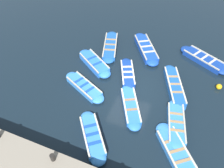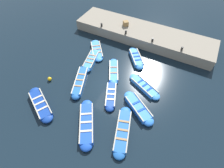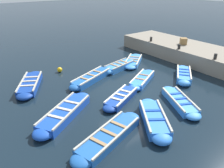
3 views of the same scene
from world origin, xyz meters
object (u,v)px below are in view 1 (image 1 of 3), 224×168
object	(u,v)px
boat_outer_right	(92,136)
boat_inner_gap	(131,106)
boat_centre	(110,46)
boat_stern_in	(146,48)
boat_bow_out	(176,152)
boat_alongside	(176,124)
boat_mid_row	(94,63)
buoy_orange_near	(219,87)
boat_far_corner	(128,74)
boat_outer_left	(84,87)
boat_tucked	(174,86)
bollard_mid_north	(53,157)
boat_end_of_row	(204,59)

from	to	relation	value
boat_outer_right	boat_inner_gap	bearing A→B (deg)	155.79
boat_centre	boat_inner_gap	xyz separation A→B (m)	(4.79, 3.16, -0.01)
boat_stern_in	boat_inner_gap	distance (m)	5.50
boat_stern_in	boat_bow_out	bearing A→B (deg)	25.65
boat_centre	boat_alongside	bearing A→B (deg)	48.41
boat_mid_row	buoy_orange_near	xyz separation A→B (m)	(-0.82, 7.87, -0.03)
boat_centre	boat_mid_row	world-z (taller)	boat_mid_row
boat_far_corner	boat_bow_out	bearing A→B (deg)	42.09
boat_far_corner	boat_outer_left	bearing A→B (deg)	-44.36
boat_tucked	boat_far_corner	bearing A→B (deg)	-91.14
boat_mid_row	boat_far_corner	bearing A→B (deg)	87.52
boat_outer_right	boat_outer_left	bearing A→B (deg)	-146.34
boat_outer_left	boat_outer_right	size ratio (longest dim) A/B	1.13
boat_inner_gap	bollard_mid_north	bearing A→B (deg)	-22.55
boat_bow_out	boat_outer_left	bearing A→B (deg)	-110.36
boat_far_corner	buoy_orange_near	xyz separation A→B (m)	(-0.92, 5.48, 0.02)
boat_inner_gap	boat_far_corner	bearing A→B (deg)	-157.45
boat_tucked	boat_outer_left	world-z (taller)	boat_tucked
boat_centre	boat_outer_right	world-z (taller)	boat_outer_right
boat_outer_left	boat_centre	bearing A→B (deg)	-178.78
boat_stern_in	buoy_orange_near	xyz separation A→B (m)	(2.07, 5.11, -0.02)
boat_end_of_row	boat_tucked	size ratio (longest dim) A/B	0.96
boat_stern_in	boat_inner_gap	xyz separation A→B (m)	(5.46, 0.66, -0.04)
boat_centre	boat_inner_gap	world-z (taller)	boat_centre
boat_far_corner	boat_mid_row	bearing A→B (deg)	-92.48
boat_centre	boat_inner_gap	size ratio (longest dim) A/B	1.25
buoy_orange_near	boat_far_corner	bearing A→B (deg)	-80.45
boat_bow_out	boat_inner_gap	size ratio (longest dim) A/B	1.00
bollard_mid_north	boat_bow_out	bearing A→B (deg)	120.10
boat_centre	boat_outer_right	xyz separation A→B (m)	(7.30, 2.03, 0.03)
boat_stern_in	buoy_orange_near	bearing A→B (deg)	67.96
boat_outer_left	bollard_mid_north	bearing A→B (deg)	13.51
boat_tucked	boat_inner_gap	xyz separation A→B (m)	(2.41, -1.96, -0.03)
boat_tucked	boat_inner_gap	distance (m)	3.10
boat_mid_row	buoy_orange_near	bearing A→B (deg)	95.94
boat_inner_gap	buoy_orange_near	bearing A→B (deg)	127.27
boat_end_of_row	boat_inner_gap	size ratio (longest dim) A/B	1.15
boat_outer_left	boat_stern_in	bearing A→B (deg)	154.65
boat_far_corner	boat_centre	world-z (taller)	boat_centre
boat_outer_left	bollard_mid_north	distance (m)	5.17
boat_tucked	boat_far_corner	size ratio (longest dim) A/B	1.24
boat_mid_row	boat_alongside	bearing A→B (deg)	64.51
boat_mid_row	boat_end_of_row	bearing A→B (deg)	115.02
boat_centre	boat_outer_right	size ratio (longest dim) A/B	1.35
boat_stern_in	boat_outer_right	xyz separation A→B (m)	(7.98, -0.47, 0.01)
boat_outer_left	buoy_orange_near	bearing A→B (deg)	111.78
boat_inner_gap	boat_outer_left	bearing A→B (deg)	-97.21
buoy_orange_near	boat_tucked	bearing A→B (deg)	-68.58
boat_far_corner	bollard_mid_north	world-z (taller)	bollard_mid_north
boat_end_of_row	boat_far_corner	distance (m)	5.45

